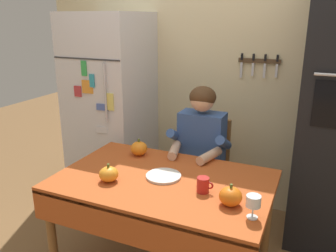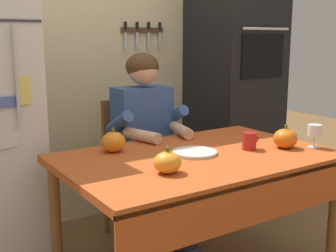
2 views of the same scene
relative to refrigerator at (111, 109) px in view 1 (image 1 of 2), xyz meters
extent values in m
cube|color=beige|center=(1.00, 0.39, 0.40)|extent=(3.70, 0.10, 2.60)
cube|color=#4C3823|center=(1.32, 0.33, 0.49)|extent=(0.36, 0.02, 0.04)
cube|color=silver|center=(1.17, 0.32, 0.41)|extent=(0.02, 0.01, 0.14)
cube|color=black|center=(1.17, 0.32, 0.52)|extent=(0.02, 0.01, 0.06)
cube|color=silver|center=(1.27, 0.32, 0.42)|extent=(0.02, 0.01, 0.11)
cube|color=black|center=(1.27, 0.32, 0.52)|extent=(0.02, 0.01, 0.06)
cube|color=silver|center=(1.37, 0.32, 0.41)|extent=(0.02, 0.01, 0.12)
cube|color=black|center=(1.37, 0.32, 0.52)|extent=(0.02, 0.01, 0.06)
cube|color=silver|center=(1.47, 0.32, 0.42)|extent=(0.02, 0.01, 0.11)
cube|color=black|center=(1.47, 0.32, 0.52)|extent=(0.02, 0.01, 0.06)
cube|color=silver|center=(0.00, 0.00, 0.00)|extent=(0.68, 0.68, 1.80)
cylinder|color=silver|center=(0.19, -0.36, 0.25)|extent=(0.02, 0.02, 0.50)
cube|color=#333335|center=(0.00, -0.34, 0.52)|extent=(0.67, 0.01, 0.01)
cube|color=teal|center=(0.05, -0.35, 0.34)|extent=(0.05, 0.01, 0.11)
cube|color=#E5D666|center=(0.22, -0.35, 0.17)|extent=(0.07, 0.01, 0.15)
cube|color=green|center=(-0.03, -0.35, 0.44)|extent=(0.06, 0.01, 0.13)
cube|color=silver|center=(0.12, -0.35, -0.09)|extent=(0.11, 0.02, 0.06)
cube|color=#B73338|center=(-0.11, -0.35, 0.23)|extent=(0.07, 0.01, 0.10)
cube|color=#4C66B7|center=(0.14, -0.35, 0.12)|extent=(0.12, 0.02, 0.06)
cube|color=orange|center=(0.00, -0.35, 0.28)|extent=(0.11, 0.02, 0.11)
cylinder|color=brown|center=(0.31, -1.25, -0.55)|extent=(0.06, 0.06, 0.70)
cylinder|color=brown|center=(0.31, -0.47, -0.55)|extent=(0.06, 0.06, 0.70)
cylinder|color=brown|center=(1.59, -0.47, -0.55)|extent=(0.06, 0.06, 0.70)
cube|color=#B24C1E|center=(0.95, -0.86, -0.18)|extent=(1.40, 0.90, 0.04)
cube|color=#B24C1E|center=(0.95, -1.30, -0.28)|extent=(1.40, 0.01, 0.20)
cube|color=brown|center=(1.00, -0.17, -0.47)|extent=(0.40, 0.40, 0.04)
cube|color=brown|center=(1.00, 0.01, -0.21)|extent=(0.36, 0.04, 0.48)
cylinder|color=brown|center=(0.83, -0.34, -0.69)|extent=(0.04, 0.04, 0.41)
cylinder|color=brown|center=(0.83, 0.00, -0.69)|extent=(0.04, 0.04, 0.41)
cylinder|color=brown|center=(1.17, -0.34, -0.69)|extent=(0.04, 0.04, 0.41)
cylinder|color=brown|center=(1.17, 0.00, -0.69)|extent=(0.04, 0.04, 0.41)
cube|color=#38384C|center=(0.90, -0.55, -0.86)|extent=(0.10, 0.22, 0.08)
cube|color=#38384C|center=(1.10, -0.55, -0.86)|extent=(0.10, 0.22, 0.08)
cylinder|color=#38384C|center=(0.90, -0.49, -0.67)|extent=(0.09, 0.09, 0.38)
cylinder|color=#38384C|center=(1.10, -0.49, -0.67)|extent=(0.09, 0.09, 0.38)
cube|color=#38384C|center=(0.91, -0.33, -0.40)|extent=(0.12, 0.40, 0.11)
cube|color=#38384C|center=(1.09, -0.33, -0.40)|extent=(0.12, 0.40, 0.11)
cube|color=#33518E|center=(1.00, -0.21, -0.11)|extent=(0.36, 0.20, 0.48)
cylinder|color=#33518E|center=(0.80, -0.28, -0.07)|extent=(0.07, 0.26, 0.18)
cylinder|color=#33518E|center=(1.20, -0.28, -0.07)|extent=(0.07, 0.26, 0.18)
cylinder|color=#D8A884|center=(0.86, -0.45, -0.13)|extent=(0.13, 0.27, 0.07)
cylinder|color=#D8A884|center=(1.14, -0.45, -0.13)|extent=(0.13, 0.27, 0.07)
sphere|color=#D8A884|center=(1.00, -0.23, 0.24)|extent=(0.19, 0.19, 0.19)
ellipsoid|color=#472D19|center=(1.00, -0.22, 0.26)|extent=(0.21, 0.21, 0.17)
cylinder|color=#B2231E|center=(1.25, -0.93, -0.11)|extent=(0.08, 0.08, 0.10)
torus|color=#B2231E|center=(1.29, -0.93, -0.11)|extent=(0.05, 0.01, 0.05)
cylinder|color=white|center=(1.58, -1.10, -0.16)|extent=(0.06, 0.06, 0.01)
cylinder|color=white|center=(1.58, -1.10, -0.12)|extent=(0.01, 0.01, 0.06)
cylinder|color=white|center=(1.58, -1.10, -0.06)|extent=(0.08, 0.08, 0.06)
ellipsoid|color=orange|center=(0.61, -0.57, -0.11)|extent=(0.13, 0.13, 0.11)
cylinder|color=#4C6023|center=(0.61, -0.57, -0.04)|extent=(0.02, 0.02, 0.02)
ellipsoid|color=orange|center=(0.65, -1.04, -0.11)|extent=(0.13, 0.13, 0.10)
cylinder|color=#4C6023|center=(0.65, -1.04, -0.05)|extent=(0.02, 0.02, 0.02)
ellipsoid|color=orange|center=(1.44, -1.02, -0.11)|extent=(0.13, 0.13, 0.11)
cylinder|color=#4C6023|center=(1.44, -1.02, -0.04)|extent=(0.02, 0.02, 0.02)
cylinder|color=silver|center=(0.94, -0.85, -0.15)|extent=(0.23, 0.23, 0.02)
camera|label=1|loc=(1.82, -2.74, 0.85)|focal=37.07mm
camera|label=2|loc=(-0.39, -2.62, 0.44)|focal=46.76mm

